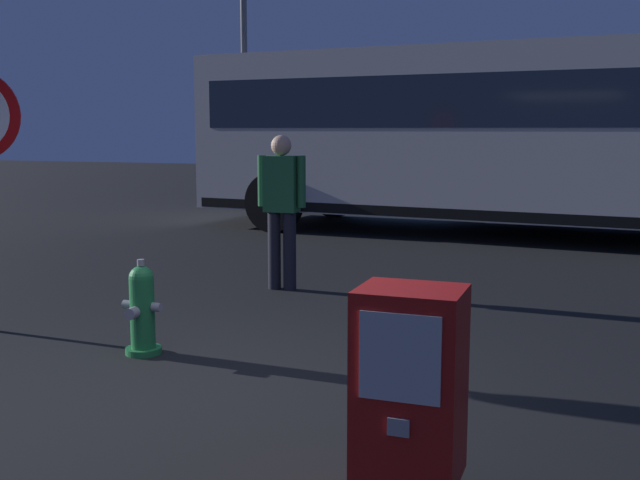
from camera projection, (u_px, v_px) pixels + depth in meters
name	position (u px, v px, depth m)	size (l,w,h in m)	color
ground_plane	(213.00, 401.00, 4.94)	(60.00, 60.00, 0.00)	black
fire_hydrant	(142.00, 310.00, 5.94)	(0.33, 0.32, 0.75)	#1E7238
newspaper_box_primary	(410.00, 384.00, 3.55)	(0.48, 0.42, 1.02)	black
pedestrian	(282.00, 203.00, 8.26)	(0.55, 0.22, 1.67)	black
bus_near	(511.00, 131.00, 12.36)	(10.70, 3.60, 3.00)	beige
street_light_near_left	(244.00, 18.00, 16.69)	(0.32, 0.32, 7.12)	#4C4F54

